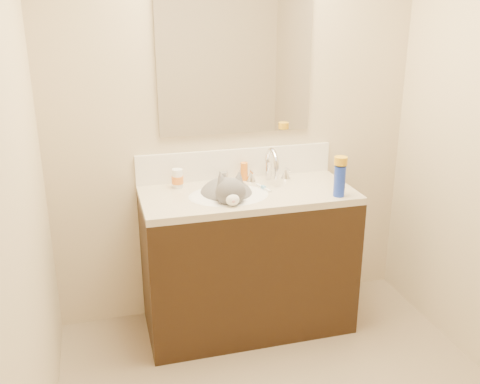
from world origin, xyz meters
TOP-DOWN VIEW (x-y plane):
  - room_shell at (0.00, 0.00)m, footprint 2.24×2.54m
  - vanity_cabinet at (0.00, 0.97)m, footprint 1.20×0.55m
  - counter_slab at (0.00, 0.97)m, footprint 1.20×0.55m
  - basin at (-0.12, 0.94)m, footprint 0.45×0.36m
  - faucet at (0.18, 1.11)m, footprint 0.28×0.20m
  - cat at (-0.12, 0.97)m, footprint 0.36×0.45m
  - backsplash at (0.00, 1.24)m, footprint 1.20×0.02m
  - mirror at (0.00, 1.24)m, footprint 0.90×0.02m
  - pill_bottle at (-0.37, 1.15)m, footprint 0.07×0.07m
  - pill_label at (-0.37, 1.15)m, footprint 0.07×0.07m
  - silver_jar at (-0.09, 1.18)m, footprint 0.06×0.06m
  - amber_bottle at (0.04, 1.18)m, footprint 0.05×0.05m
  - toothbrush at (0.10, 1.00)m, footprint 0.05×0.15m
  - toothbrush_head at (0.10, 1.00)m, footprint 0.02×0.03m
  - spray_can at (0.46, 0.77)m, footprint 0.08×0.08m
  - spray_cap at (0.46, 0.77)m, footprint 0.09×0.09m

SIDE VIEW (x-z plane):
  - vanity_cabinet at x=0.00m, z-range 0.00..0.82m
  - basin at x=-0.12m, z-range 0.72..0.86m
  - cat at x=-0.12m, z-range 0.67..1.00m
  - counter_slab at x=0.00m, z-range 0.82..0.86m
  - toothbrush at x=0.10m, z-range 0.86..0.87m
  - toothbrush_head at x=0.10m, z-range 0.86..0.88m
  - silver_jar at x=-0.09m, z-range 0.86..0.92m
  - pill_label at x=-0.37m, z-range 0.89..0.93m
  - amber_bottle at x=0.04m, z-range 0.86..0.97m
  - pill_bottle at x=-0.37m, z-range 0.86..0.97m
  - spray_can at x=0.46m, z-range 0.86..1.03m
  - faucet at x=0.18m, z-range 0.84..1.05m
  - backsplash at x=0.00m, z-range 0.86..1.04m
  - spray_cap at x=0.46m, z-range 1.04..1.08m
  - room_shell at x=0.00m, z-range 0.23..2.75m
  - mirror at x=0.00m, z-range 1.14..1.94m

